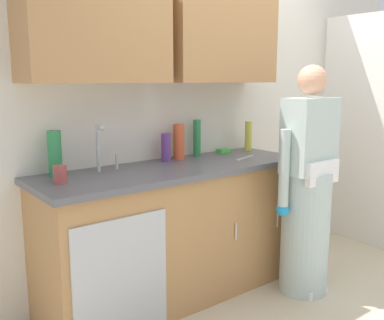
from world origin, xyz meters
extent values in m
plane|color=beige|center=(0.00, 0.00, 0.00)|extent=(9.00, 9.00, 0.00)
cube|color=silver|center=(0.00, 1.05, 1.35)|extent=(4.80, 0.10, 2.70)
cube|color=#B27F4C|center=(-1.04, 0.83, 1.85)|extent=(0.91, 0.34, 0.70)
cube|color=#B27F4C|center=(-0.05, 0.83, 1.85)|extent=(0.91, 0.34, 0.70)
cube|color=silver|center=(1.45, 0.40, 1.05)|extent=(0.04, 1.10, 2.10)
cube|color=#B27F4C|center=(-0.55, 0.70, 0.45)|extent=(1.90, 0.60, 0.90)
cube|color=#B7BABF|center=(-1.15, 0.39, 0.41)|extent=(0.60, 0.01, 0.72)
cylinder|color=silver|center=(-0.27, 0.39, 0.50)|extent=(0.01, 0.01, 0.12)
cylinder|color=silver|center=(0.16, 0.39, 0.50)|extent=(0.01, 0.01, 0.12)
cube|color=#595960|center=(-0.55, 0.70, 0.92)|extent=(1.96, 0.66, 0.04)
cube|color=#B7BABF|center=(-1.01, 0.70, 0.92)|extent=(0.50, 0.36, 0.03)
cylinder|color=#B7BABF|center=(-1.05, 0.85, 1.09)|extent=(0.02, 0.02, 0.30)
sphere|color=#B7BABF|center=(-1.05, 0.79, 1.23)|extent=(0.04, 0.04, 0.04)
cylinder|color=#B7BABF|center=(-0.92, 0.85, 0.99)|extent=(0.02, 0.02, 0.10)
cube|color=white|center=(0.21, 0.16, 0.03)|extent=(0.20, 0.26, 0.06)
cylinder|color=#B2C6C1|center=(0.21, 0.18, 0.44)|extent=(0.34, 0.34, 0.88)
cube|color=#B2C6C1|center=(0.21, 0.18, 1.14)|extent=(0.38, 0.22, 0.52)
sphere|color=#E3A27F|center=(0.21, 0.18, 1.52)|extent=(0.20, 0.20, 0.20)
cube|color=white|center=(0.21, 0.06, 0.90)|extent=(0.32, 0.04, 0.16)
cylinder|color=#B2C6C1|center=(-0.02, 0.20, 0.93)|extent=(0.07, 0.07, 0.55)
sphere|color=#1E8CCC|center=(-0.02, 0.20, 0.65)|extent=(0.09, 0.09, 0.09)
cylinder|color=#B2C6C1|center=(0.44, 0.20, 0.93)|extent=(0.07, 0.07, 0.55)
sphere|color=#1E8CCC|center=(0.44, 0.20, 0.65)|extent=(0.09, 0.09, 0.09)
cylinder|color=#2D8C4C|center=(-1.31, 0.90, 1.08)|extent=(0.08, 0.08, 0.28)
cylinder|color=#66388C|center=(-0.50, 0.88, 1.04)|extent=(0.07, 0.07, 0.20)
cylinder|color=#D8D14C|center=(0.31, 0.87, 1.06)|extent=(0.06, 0.06, 0.24)
cylinder|color=#E05933|center=(-0.38, 0.89, 1.07)|extent=(0.08, 0.08, 0.26)
cylinder|color=#2D8C4C|center=(-0.18, 0.92, 1.08)|extent=(0.06, 0.06, 0.28)
cylinder|color=#B24C47|center=(-1.36, 0.69, 0.99)|extent=(0.08, 0.08, 0.10)
cube|color=silver|center=(0.03, 0.62, 0.94)|extent=(0.24, 0.10, 0.01)
cube|color=#4CBF4C|center=(0.09, 0.91, 0.96)|extent=(0.11, 0.07, 0.03)
camera|label=1|loc=(-2.27, -1.69, 1.52)|focal=41.02mm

